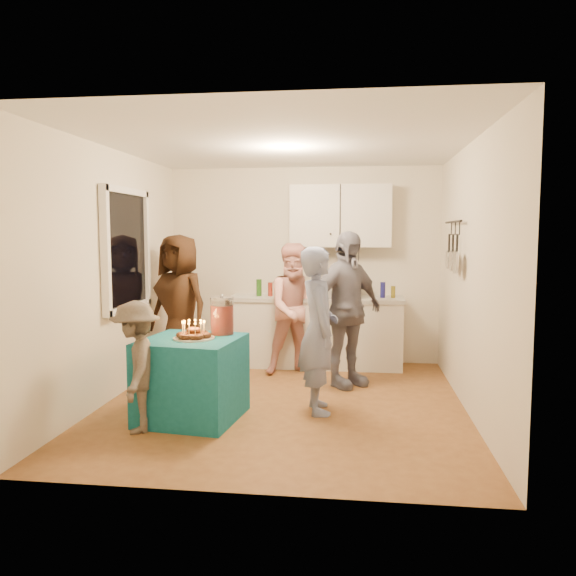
# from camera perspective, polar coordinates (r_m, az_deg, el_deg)

# --- Properties ---
(floor) EXTENTS (4.00, 4.00, 0.00)m
(floor) POSITION_cam_1_polar(r_m,az_deg,el_deg) (5.83, -0.44, -11.67)
(floor) COLOR brown
(floor) RESTS_ON ground
(ceiling) EXTENTS (4.00, 4.00, 0.00)m
(ceiling) POSITION_cam_1_polar(r_m,az_deg,el_deg) (5.63, -0.46, 14.49)
(ceiling) COLOR white
(ceiling) RESTS_ON floor
(back_wall) EXTENTS (3.60, 3.60, 0.00)m
(back_wall) POSITION_cam_1_polar(r_m,az_deg,el_deg) (7.56, 1.56, 2.33)
(back_wall) COLOR silver
(back_wall) RESTS_ON floor
(left_wall) EXTENTS (4.00, 4.00, 0.00)m
(left_wall) POSITION_cam_1_polar(r_m,az_deg,el_deg) (6.09, -17.50, 1.29)
(left_wall) COLOR silver
(left_wall) RESTS_ON floor
(right_wall) EXTENTS (4.00, 4.00, 0.00)m
(right_wall) POSITION_cam_1_polar(r_m,az_deg,el_deg) (5.63, 18.02, 0.96)
(right_wall) COLOR silver
(right_wall) RESTS_ON floor
(window_night) EXTENTS (0.04, 1.00, 1.20)m
(window_night) POSITION_cam_1_polar(r_m,az_deg,el_deg) (6.34, -16.19, 3.75)
(window_night) COLOR black
(window_night) RESTS_ON left_wall
(counter) EXTENTS (2.20, 0.58, 0.86)m
(counter) POSITION_cam_1_polar(r_m,az_deg,el_deg) (7.35, 2.87, -4.60)
(counter) COLOR white
(counter) RESTS_ON floor
(countertop) EXTENTS (2.24, 0.62, 0.05)m
(countertop) POSITION_cam_1_polar(r_m,az_deg,el_deg) (7.29, 2.89, -1.07)
(countertop) COLOR beige
(countertop) RESTS_ON counter
(upper_cabinet) EXTENTS (1.30, 0.30, 0.80)m
(upper_cabinet) POSITION_cam_1_polar(r_m,az_deg,el_deg) (7.37, 5.36, 7.28)
(upper_cabinet) COLOR white
(upper_cabinet) RESTS_ON back_wall
(pot_rack) EXTENTS (0.12, 1.00, 0.60)m
(pot_rack) POSITION_cam_1_polar(r_m,az_deg,el_deg) (6.29, 16.19, 4.20)
(pot_rack) COLOR black
(pot_rack) RESTS_ON right_wall
(microwave) EXTENTS (0.59, 0.41, 0.31)m
(microwave) POSITION_cam_1_polar(r_m,az_deg,el_deg) (7.25, 5.09, 0.33)
(microwave) COLOR white
(microwave) RESTS_ON countertop
(party_table) EXTENTS (0.95, 0.95, 0.76)m
(party_table) POSITION_cam_1_polar(r_m,az_deg,el_deg) (5.36, -9.73, -9.07)
(party_table) COLOR #116073
(party_table) RESTS_ON floor
(donut_cake) EXTENTS (0.38, 0.38, 0.18)m
(donut_cake) POSITION_cam_1_polar(r_m,az_deg,el_deg) (5.23, -9.56, -4.15)
(donut_cake) COLOR #381C0C
(donut_cake) RESTS_ON party_table
(punch_jar) EXTENTS (0.22, 0.22, 0.34)m
(punch_jar) POSITION_cam_1_polar(r_m,az_deg,el_deg) (5.42, -6.71, -2.92)
(punch_jar) COLOR #B21E0E
(punch_jar) RESTS_ON party_table
(man_birthday) EXTENTS (0.51, 0.66, 1.60)m
(man_birthday) POSITION_cam_1_polar(r_m,az_deg,el_deg) (5.42, 3.11, -4.27)
(man_birthday) COLOR #7B88B4
(man_birthday) RESTS_ON floor
(woman_back_left) EXTENTS (0.99, 0.86, 1.71)m
(woman_back_left) POSITION_cam_1_polar(r_m,az_deg,el_deg) (6.89, -10.97, -1.78)
(woman_back_left) COLOR #4E2C16
(woman_back_left) RESTS_ON floor
(woman_back_center) EXTENTS (0.95, 0.85, 1.61)m
(woman_back_center) POSITION_cam_1_polar(r_m,az_deg,el_deg) (6.87, 0.87, -2.14)
(woman_back_center) COLOR #E97C79
(woman_back_center) RESTS_ON floor
(woman_back_right) EXTENTS (1.04, 1.02, 1.76)m
(woman_back_right) POSITION_cam_1_polar(r_m,az_deg,el_deg) (6.34, 5.89, -2.16)
(woman_back_right) COLOR black
(woman_back_right) RESTS_ON floor
(child_near_left) EXTENTS (0.64, 0.84, 1.15)m
(child_near_left) POSITION_cam_1_polar(r_m,az_deg,el_deg) (5.09, -15.18, -7.71)
(child_near_left) COLOR #4C433C
(child_near_left) RESTS_ON floor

